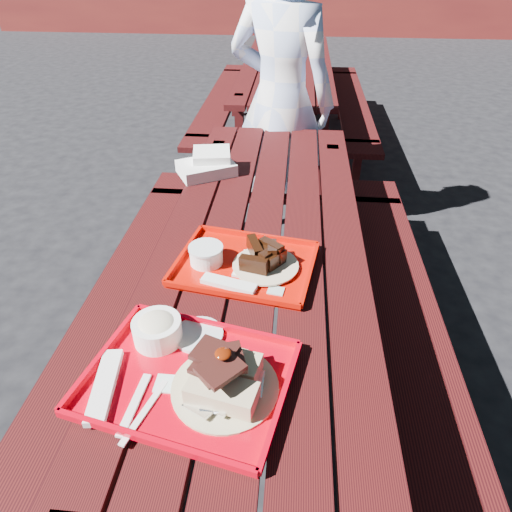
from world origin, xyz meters
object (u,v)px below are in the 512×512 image
Objects in this scene: near_tray at (191,365)px; far_tray at (242,263)px; picnic_table_near at (260,289)px; person at (281,102)px; picnic_table_far at (286,86)px.

far_tray is at bearing 80.54° from near_tray.
near_tray is at bearing -101.91° from picnic_table_near.
person is (0.01, 1.32, 0.31)m from picnic_table_near.
picnic_table_near is at bearing -90.00° from picnic_table_far.
picnic_table_near is at bearing 109.88° from person.
far_tray is at bearing -90.92° from picnic_table_far.
picnic_table_far is at bearing 90.00° from picnic_table_near.
picnic_table_far is 4.86× the size of far_tray.
far_tray is 0.29× the size of person.
picnic_table_far is at bearing 87.92° from near_tray.
person is at bearing 87.80° from far_tray.
person is at bearing 86.05° from near_tray.
near_tray is 1.13× the size of far_tray.
near_tray reaches higher than picnic_table_near.
person reaches higher than picnic_table_far.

